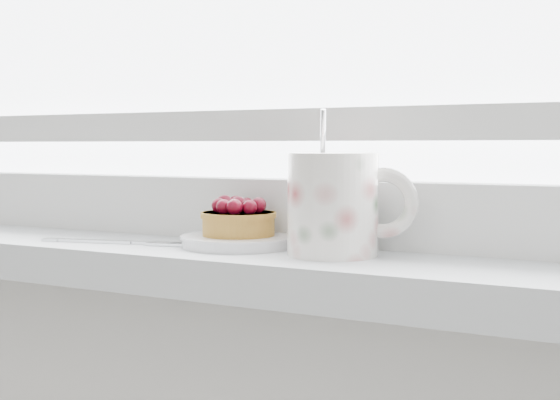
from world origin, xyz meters
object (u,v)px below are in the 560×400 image
Objects in this scene: raspberry_tart at (238,218)px; fork at (119,242)px; saucer at (239,241)px; floral_mug at (336,202)px.

fork is at bearing -162.85° from raspberry_tart.
saucer is 0.02m from raspberry_tart.
saucer is at bearing 174.62° from floral_mug.
raspberry_tart reaches higher than fork.
raspberry_tart reaches higher than saucer.
raspberry_tart is 0.14m from fork.
floral_mug is (0.12, -0.01, 0.05)m from saucer.
fork is (-0.13, -0.04, -0.00)m from saucer.
raspberry_tart is 0.43× the size of fork.
saucer is 0.13m from floral_mug.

